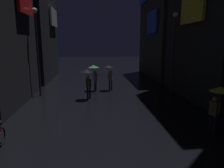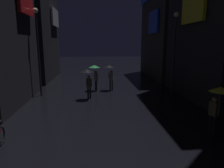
% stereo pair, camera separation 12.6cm
% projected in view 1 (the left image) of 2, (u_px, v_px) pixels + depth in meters
% --- Properties ---
extents(building_right_far, '(4.25, 8.97, 14.93)m').
position_uv_depth(building_right_far, '(167.00, 11.00, 22.56)').
color(building_right_far, '#33302D').
rests_on(building_right_far, ground).
extents(pedestrian_midstreet_centre_green, '(0.90, 0.90, 2.12)m').
position_uv_depth(pedestrian_midstreet_centre_green, '(94.00, 71.00, 16.27)').
color(pedestrian_midstreet_centre_green, '#2D2D38').
rests_on(pedestrian_midstreet_centre_green, ground).
extents(pedestrian_midstreet_left_black, '(0.90, 0.90, 2.12)m').
position_uv_depth(pedestrian_midstreet_left_black, '(87.00, 76.00, 13.76)').
color(pedestrian_midstreet_left_black, black).
rests_on(pedestrian_midstreet_left_black, ground).
extents(pedestrian_far_right_yellow, '(0.90, 0.90, 2.12)m').
position_uv_depth(pedestrian_far_right_yellow, '(219.00, 97.00, 8.21)').
color(pedestrian_far_right_yellow, black).
rests_on(pedestrian_far_right_yellow, ground).
extents(pedestrian_foreground_left_black, '(0.90, 0.90, 2.12)m').
position_uv_depth(pedestrian_foreground_left_black, '(109.00, 70.00, 16.43)').
color(pedestrian_foreground_left_black, '#2D2D38').
rests_on(pedestrian_foreground_left_black, ground).
extents(streetlamp_right_far, '(0.36, 0.36, 6.09)m').
position_uv_depth(streetlamp_right_far, '(174.00, 45.00, 14.93)').
color(streetlamp_right_far, '#2D2D33').
rests_on(streetlamp_right_far, ground).
extents(streetlamp_left_far, '(0.36, 0.36, 6.26)m').
position_uv_depth(streetlamp_left_far, '(37.00, 43.00, 14.19)').
color(streetlamp_left_far, '#2D2D33').
rests_on(streetlamp_left_far, ground).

